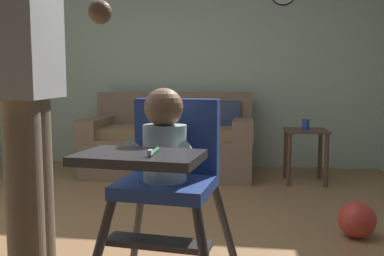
{
  "coord_description": "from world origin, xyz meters",
  "views": [
    {
      "loc": [
        0.71,
        -2.23,
        0.98
      ],
      "look_at": [
        0.49,
        -0.58,
        0.79
      ],
      "focal_mm": 38.85,
      "sensor_mm": 36.0,
      "label": 1
    }
  ],
  "objects_px": {
    "couch": "(171,143)",
    "toy_ball": "(357,219)",
    "high_chair": "(166,163)",
    "sippy_cup": "(306,124)",
    "adult_standing": "(27,86)",
    "side_table": "(306,144)"
  },
  "relations": [
    {
      "from": "high_chair",
      "to": "side_table",
      "type": "distance_m",
      "value": 2.66
    },
    {
      "from": "adult_standing",
      "to": "toy_ball",
      "type": "height_order",
      "value": "adult_standing"
    },
    {
      "from": "high_chair",
      "to": "side_table",
      "type": "relative_size",
      "value": 1.85
    },
    {
      "from": "adult_standing",
      "to": "high_chair",
      "type": "bearing_deg",
      "value": -0.44
    },
    {
      "from": "adult_standing",
      "to": "toy_ball",
      "type": "bearing_deg",
      "value": 27.83
    },
    {
      "from": "couch",
      "to": "sippy_cup",
      "type": "height_order",
      "value": "couch"
    },
    {
      "from": "couch",
      "to": "high_chair",
      "type": "distance_m",
      "value": 2.79
    },
    {
      "from": "side_table",
      "to": "sippy_cup",
      "type": "height_order",
      "value": "sippy_cup"
    },
    {
      "from": "couch",
      "to": "high_chair",
      "type": "xyz_separation_m",
      "value": [
        0.48,
        -2.73,
        0.33
      ]
    },
    {
      "from": "adult_standing",
      "to": "toy_ball",
      "type": "relative_size",
      "value": 7.27
    },
    {
      "from": "high_chair",
      "to": "sippy_cup",
      "type": "relative_size",
      "value": 9.6
    },
    {
      "from": "high_chair",
      "to": "toy_ball",
      "type": "xyz_separation_m",
      "value": [
        1.01,
        1.06,
        -0.54
      ]
    },
    {
      "from": "couch",
      "to": "high_chair",
      "type": "height_order",
      "value": "high_chair"
    },
    {
      "from": "couch",
      "to": "toy_ball",
      "type": "distance_m",
      "value": 2.25
    },
    {
      "from": "adult_standing",
      "to": "sippy_cup",
      "type": "bearing_deg",
      "value": 52.68
    },
    {
      "from": "side_table",
      "to": "high_chair",
      "type": "bearing_deg",
      "value": -109.53
    },
    {
      "from": "adult_standing",
      "to": "sippy_cup",
      "type": "relative_size",
      "value": 16.95
    },
    {
      "from": "couch",
      "to": "high_chair",
      "type": "bearing_deg",
      "value": 9.95
    },
    {
      "from": "high_chair",
      "to": "adult_standing",
      "type": "bearing_deg",
      "value": -75.09
    },
    {
      "from": "sippy_cup",
      "to": "toy_ball",
      "type": "bearing_deg",
      "value": -84.8
    },
    {
      "from": "couch",
      "to": "adult_standing",
      "type": "xyz_separation_m",
      "value": [
        -0.05,
        -2.81,
        0.63
      ]
    },
    {
      "from": "toy_ball",
      "to": "side_table",
      "type": "distance_m",
      "value": 1.46
    }
  ]
}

